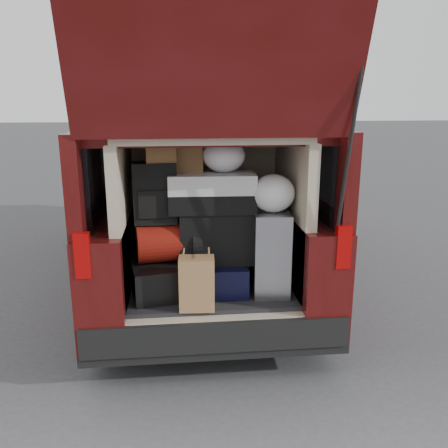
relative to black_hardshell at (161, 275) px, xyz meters
The scene contains 15 objects.
ground 0.80m from the black_hardshell, 24.49° to the right, with size 80.00×80.00×0.00m, color #3A3A3C.
minivan 1.74m from the black_hardshell, 77.00° to the left, with size 1.90×5.35×2.77m.
load_floor 0.56m from the black_hardshell, 14.26° to the left, with size 1.24×1.05×0.55m, color black.
black_hardshell is the anchor object (origin of this frame).
navy_hardshell 0.44m from the black_hardshell, ahead, with size 0.43×0.53×0.23m, color black.
silver_roller 0.86m from the black_hardshell, ahead, with size 0.26×0.42×0.63m, color silver.
kraft_bag 0.46m from the black_hardshell, 54.58° to the right, with size 0.25×0.16×0.38m, color #A87A4B.
red_duffel 0.28m from the black_hardshell, 12.41° to the right, with size 0.47×0.30×0.30m, color maroon.
black_soft_case 0.53m from the black_hardshell, ahead, with size 0.55×0.33×0.39m, color black.
backpack 0.65m from the black_hardshell, 141.53° to the right, with size 0.31×0.19×0.45m, color black.
twotone_duffel 0.76m from the black_hardshell, ahead, with size 0.64×0.33×0.28m, color silver.
grocery_sack_lower 0.97m from the black_hardshell, ahead, with size 0.21×0.17×0.19m, color brown.
grocery_sack_upper 0.93m from the black_hardshell, 22.86° to the left, with size 0.23×0.19×0.23m, color brown.
plastic_bag_center 1.04m from the black_hardshell, ahead, with size 0.32×0.30×0.25m, color white.
plastic_bag_right 1.07m from the black_hardshell, ahead, with size 0.32×0.30×0.28m, color white.
Camera 1 is at (-0.26, -3.28, 1.99)m, focal length 38.00 mm.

